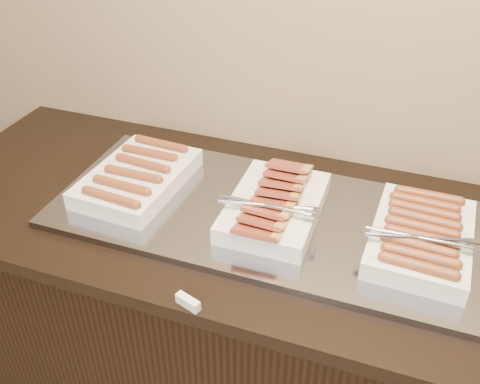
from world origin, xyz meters
The scene contains 6 objects.
counter centered at (0.00, 2.13, 0.45)m, with size 2.06×0.76×0.90m.
warming_tray centered at (0.00, 2.13, 0.91)m, with size 1.20×0.50×0.02m, color gray.
dish_left centered at (-0.41, 2.13, 0.95)m, with size 0.26×0.37×0.07m.
dish_center centered at (0.00, 2.13, 0.95)m, with size 0.27×0.36×0.09m.
dish_right centered at (0.37, 2.13, 0.95)m, with size 0.27×0.36×0.08m.
label_holder centered at (-0.09, 1.77, 0.91)m, with size 0.06×0.02×0.02m, color white.
Camera 1 is at (0.30, 1.03, 1.79)m, focal length 40.00 mm.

